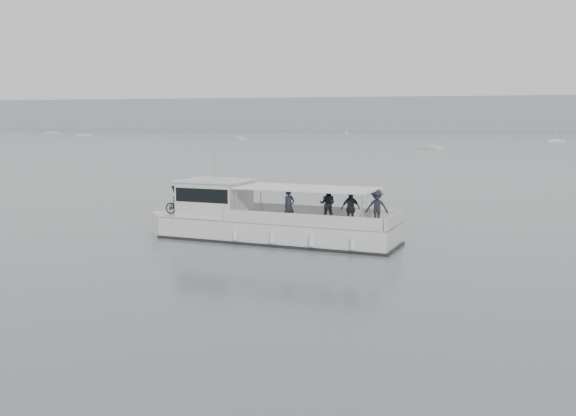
# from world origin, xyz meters

# --- Properties ---
(ground) EXTENTS (1400.00, 1400.00, 0.00)m
(ground) POSITION_xyz_m (0.00, 0.00, 0.00)
(ground) COLOR #555F64
(ground) RESTS_ON ground
(headland) EXTENTS (1400.00, 90.00, 28.00)m
(headland) POSITION_xyz_m (0.00, 560.00, 14.00)
(headland) COLOR #939EA8
(headland) RESTS_ON ground
(tour_boat) EXTENTS (12.97, 5.04, 5.40)m
(tour_boat) POSITION_xyz_m (2.85, -2.04, 0.89)
(tour_boat) COLOR white
(tour_boat) RESTS_ON ground
(moored_fleet) EXTENTS (410.32, 323.39, 9.37)m
(moored_fleet) POSITION_xyz_m (-33.79, 198.59, 0.36)
(moored_fleet) COLOR white
(moored_fleet) RESTS_ON ground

